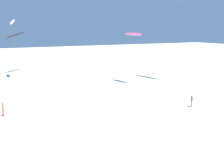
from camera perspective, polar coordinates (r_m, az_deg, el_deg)
The scene contains 5 objects.
flying_kite_0 at distance 58.02m, azimuth -21.31°, elevation 10.82°, with size 4.38×9.28×12.78m.
flying_kite_1 at distance 66.67m, azimuth -20.56°, elevation 8.20°, with size 6.09×9.84×10.22m.
flying_kite_6 at distance 48.95m, azimuth 4.72°, elevation 8.95°, with size 1.96×5.37×10.01m.
person_foreground_walker at distance 34.11m, azimuth -23.09°, elevation -7.04°, with size 0.27×0.50×1.69m.
person_near_right at distance 36.65m, azimuth 17.26°, elevation -5.56°, with size 0.45×0.33×1.67m.
Camera 1 is at (-10.73, -5.81, 10.45)m, focal length 41.12 mm.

